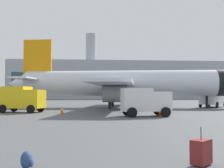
{
  "coord_description": "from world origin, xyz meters",
  "views": [
    {
      "loc": [
        0.01,
        -2.57,
        2.06
      ],
      "look_at": [
        2.1,
        23.01,
        3.0
      ],
      "focal_mm": 44.06,
      "sensor_mm": 36.0,
      "label": 1
    }
  ],
  "objects": [
    {
      "name": "safety_cone_far",
      "position": [
        6.59,
        22.76,
        0.32
      ],
      "size": [
        0.44,
        0.44,
        0.65
      ],
      "color": "#F2590C",
      "rests_on": "ground"
    },
    {
      "name": "service_truck",
      "position": [
        -7.61,
        29.01,
        1.61
      ],
      "size": [
        5.23,
        3.63,
        2.9
      ],
      "color": "yellow",
      "rests_on": "ground"
    },
    {
      "name": "terminal_building",
      "position": [
        14.79,
        113.8,
        7.95
      ],
      "size": [
        94.79,
        16.24,
        27.65
      ],
      "color": "#9EA3AD",
      "rests_on": "ground"
    },
    {
      "name": "safety_cone_mid",
      "position": [
        -6.45,
        32.03,
        0.33
      ],
      "size": [
        0.44,
        0.44,
        0.68
      ],
      "color": "#F2590C",
      "rests_on": "ground"
    },
    {
      "name": "fuel_truck",
      "position": [
        19.23,
        39.04,
        1.77
      ],
      "size": [
        5.78,
        6.08,
        3.2
      ],
      "color": "white",
      "rests_on": "ground"
    },
    {
      "name": "safety_cone_near",
      "position": [
        -2.91,
        26.97,
        0.39
      ],
      "size": [
        0.44,
        0.44,
        0.8
      ],
      "color": "#F2590C",
      "rests_on": "ground"
    },
    {
      "name": "cargo_van",
      "position": [
        5.11,
        22.43,
        1.45
      ],
      "size": [
        4.53,
        2.6,
        2.6
      ],
      "color": "white",
      "rests_on": "ground"
    },
    {
      "name": "airplane_at_gate",
      "position": [
        5.02,
        38.39,
        3.66
      ],
      "size": [
        35.68,
        32.35,
        10.5
      ],
      "color": "silver",
      "rests_on": "ground"
    },
    {
      "name": "traveller_backpack",
      "position": [
        -1.71,
        5.25,
        0.23
      ],
      "size": [
        0.36,
        0.4,
        0.48
      ],
      "color": "navy",
      "rests_on": "ground"
    },
    {
      "name": "rolling_suitcase",
      "position": [
        3.24,
        5.21,
        0.39
      ],
      "size": [
        0.74,
        0.72,
        1.1
      ],
      "color": "maroon",
      "rests_on": "ground"
    }
  ]
}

